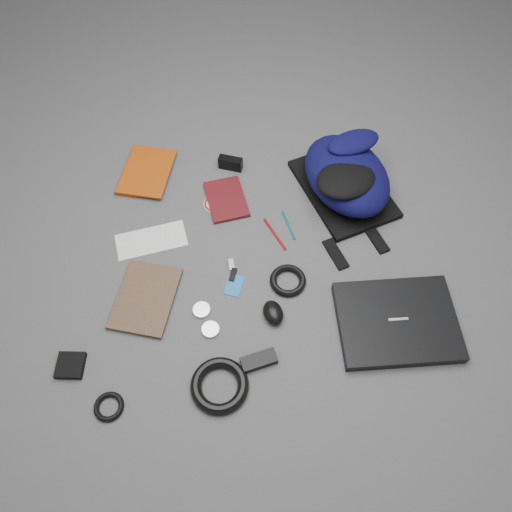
{
  "coord_description": "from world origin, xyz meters",
  "views": [
    {
      "loc": [
        -0.08,
        -0.89,
        1.49
      ],
      "look_at": [
        0.0,
        0.0,
        0.02
      ],
      "focal_mm": 35.0,
      "sensor_mm": 36.0,
      "label": 1
    }
  ],
  "objects": [
    {
      "name": "power_brick",
      "position": [
        -0.02,
        -0.37,
        0.01
      ],
      "size": [
        0.12,
        0.07,
        0.03
      ],
      "primitive_type": "cube",
      "rotation": [
        0.0,
        0.0,
        0.24
      ],
      "color": "black",
      "rests_on": "ground"
    },
    {
      "name": "sticker_disc",
      "position": [
        -0.13,
        0.25,
        0.0
      ],
      "size": [
        0.08,
        0.08,
        0.0
      ],
      "primitive_type": "cylinder",
      "rotation": [
        0.0,
        0.0,
        0.03
      ],
      "color": "silver",
      "rests_on": "ground"
    },
    {
      "name": "pouch",
      "position": [
        -0.6,
        -0.34,
        0.01
      ],
      "size": [
        0.09,
        0.09,
        0.02
      ],
      "primitive_type": "cube",
      "rotation": [
        0.0,
        0.0,
        -0.1
      ],
      "color": "black",
      "rests_on": "ground"
    },
    {
      "name": "ground",
      "position": [
        0.0,
        0.0,
        0.0
      ],
      "size": [
        4.0,
        4.0,
        0.0
      ],
      "primitive_type": "plane",
      "color": "#4F4F51",
      "rests_on": "ground"
    },
    {
      "name": "pen_red",
      "position": [
        0.08,
        0.1,
        0.0
      ],
      "size": [
        0.07,
        0.14,
        0.01
      ],
      "primitive_type": "cylinder",
      "rotation": [
        1.57,
        0.0,
        0.42
      ],
      "color": "maroon",
      "rests_on": "ground"
    },
    {
      "name": "laptop",
      "position": [
        0.43,
        -0.28,
        0.02
      ],
      "size": [
        0.38,
        0.3,
        0.04
      ],
      "primitive_type": "cube",
      "rotation": [
        0.0,
        0.0,
        -0.01
      ],
      "color": "black",
      "rests_on": "ground"
    },
    {
      "name": "usb_black",
      "position": [
        -0.08,
        -0.06,
        0.0
      ],
      "size": [
        0.03,
        0.05,
        0.01
      ],
      "primitive_type": "cube",
      "rotation": [
        0.0,
        0.0,
        -0.3
      ],
      "color": "black",
      "rests_on": "ground"
    },
    {
      "name": "earbud_coil",
      "position": [
        -0.48,
        -0.47,
        0.01
      ],
      "size": [
        0.12,
        0.12,
        0.02
      ],
      "primitive_type": "torus",
      "rotation": [
        0.0,
        0.0,
        -0.36
      ],
      "color": "black",
      "rests_on": "ground"
    },
    {
      "name": "headphone_right",
      "position": [
        -0.2,
        -0.18,
        0.01
      ],
      "size": [
        0.07,
        0.07,
        0.01
      ],
      "primitive_type": "cylinder",
      "rotation": [
        0.0,
        0.0,
        0.23
      ],
      "color": "silver",
      "rests_on": "ground"
    },
    {
      "name": "mouse",
      "position": [
        0.04,
        -0.22,
        0.02
      ],
      "size": [
        0.08,
        0.1,
        0.05
      ],
      "primitive_type": "ellipsoid",
      "rotation": [
        0.0,
        0.0,
        0.24
      ],
      "color": "black",
      "rests_on": "ground"
    },
    {
      "name": "headphone_left",
      "position": [
        -0.17,
        -0.25,
        0.01
      ],
      "size": [
        0.06,
        0.06,
        0.01
      ],
      "primitive_type": "cylinder",
      "rotation": [
        0.0,
        0.0,
        0.08
      ],
      "color": "silver",
      "rests_on": "ground"
    },
    {
      "name": "dvd_case",
      "position": [
        -0.09,
        0.27,
        0.01
      ],
      "size": [
        0.17,
        0.21,
        0.02
      ],
      "primitive_type": "cube",
      "rotation": [
        0.0,
        0.0,
        0.17
      ],
      "color": "#410C10",
      "rests_on": "ground"
    },
    {
      "name": "power_cord_coil",
      "position": [
        -0.15,
        -0.44,
        0.02
      ],
      "size": [
        0.21,
        0.21,
        0.03
      ],
      "primitive_type": "torus",
      "rotation": [
        0.0,
        0.0,
        -0.23
      ],
      "color": "black",
      "rests_on": "ground"
    },
    {
      "name": "compact_camera",
      "position": [
        -0.06,
        0.43,
        0.03
      ],
      "size": [
        0.1,
        0.06,
        0.05
      ],
      "primitive_type": "cube",
      "rotation": [
        0.0,
        0.0,
        -0.34
      ],
      "color": "black",
      "rests_on": "ground"
    },
    {
      "name": "id_badge",
      "position": [
        -0.08,
        -0.1,
        0.0
      ],
      "size": [
        0.08,
        0.09,
        0.0
      ],
      "primitive_type": "cube",
      "rotation": [
        0.0,
        0.0,
        -0.36
      ],
      "color": "blue",
      "rests_on": "ground"
    },
    {
      "name": "cable_coil",
      "position": [
        0.1,
        -0.1,
        0.01
      ],
      "size": [
        0.13,
        0.13,
        0.02
      ],
      "primitive_type": "torus",
      "rotation": [
        0.0,
        0.0,
        0.07
      ],
      "color": "black",
      "rests_on": "ground"
    },
    {
      "name": "backpack",
      "position": [
        0.36,
        0.27,
        0.09
      ],
      "size": [
        0.42,
        0.51,
        0.18
      ],
      "primitive_type": null,
      "rotation": [
        0.0,
        0.0,
        0.32
      ],
      "color": "black",
      "rests_on": "ground"
    },
    {
      "name": "usb_silver",
      "position": [
        -0.09,
        -0.02,
        0.0
      ],
      "size": [
        0.02,
        0.05,
        0.01
      ],
      "primitive_type": "cube",
      "rotation": [
        0.0,
        0.0,
        0.09
      ],
      "color": "silver",
      "rests_on": "ground"
    },
    {
      "name": "pen_teal",
      "position": [
        0.13,
        0.13,
        0.0
      ],
      "size": [
        0.04,
        0.13,
        0.01
      ],
      "primitive_type": "cylinder",
      "rotation": [
        1.57,
        0.0,
        0.23
      ],
      "color": "#0B5664",
      "rests_on": "ground"
    },
    {
      "name": "envelope",
      "position": [
        -0.37,
        0.11,
        0.0
      ],
      "size": [
        0.26,
        0.16,
        0.0
      ],
      "primitive_type": "cube",
      "rotation": [
        0.0,
        0.0,
        0.19
      ],
      "color": "white",
      "rests_on": "ground"
    },
    {
      "name": "textbook_red",
      "position": [
        -0.48,
        0.44,
        0.01
      ],
      "size": [
        0.24,
        0.28,
        0.03
      ],
      "primitive_type": "imported",
      "rotation": [
        0.0,
        0.0,
        -0.25
      ],
      "color": "#973608",
      "rests_on": "ground"
    },
    {
      "name": "comic_book",
      "position": [
        -0.47,
        -0.1,
        0.01
      ],
      "size": [
        0.25,
        0.3,
        0.02
      ],
      "primitive_type": "imported",
      "rotation": [
        0.0,
        0.0,
        -0.28
      ],
      "color": "#9D650B",
      "rests_on": "ground"
    }
  ]
}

